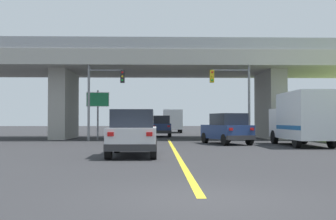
% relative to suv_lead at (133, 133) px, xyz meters
% --- Properties ---
extents(ground, '(160.00, 160.00, 0.00)m').
position_rel_suv_lead_xyz_m(ground, '(1.95, 17.84, -1.02)').
color(ground, '#2B2B2D').
extents(overpass_bridge, '(34.08, 9.69, 7.90)m').
position_rel_suv_lead_xyz_m(overpass_bridge, '(1.95, 17.84, 4.77)').
color(overpass_bridge, '#A8A59E').
rests_on(overpass_bridge, ground).
extents(lane_divider_stripe, '(0.20, 25.07, 0.01)m').
position_rel_suv_lead_xyz_m(lane_divider_stripe, '(1.95, 2.52, -1.01)').
color(lane_divider_stripe, yellow).
rests_on(lane_divider_stripe, ground).
extents(suv_lead, '(2.05, 4.69, 2.02)m').
position_rel_suv_lead_xyz_m(suv_lead, '(0.00, 0.00, 0.00)').
color(suv_lead, silver).
rests_on(suv_lead, ground).
extents(suv_crossing, '(3.06, 4.67, 2.02)m').
position_rel_suv_lead_xyz_m(suv_crossing, '(5.64, 8.99, -0.00)').
color(suv_crossing, navy).
rests_on(suv_crossing, ground).
extents(box_truck, '(2.33, 6.67, 3.25)m').
position_rel_suv_lead_xyz_m(box_truck, '(9.91, 6.80, 0.67)').
color(box_truck, silver).
rests_on(box_truck, ground).
extents(sedan_oncoming, '(1.90, 4.48, 2.02)m').
position_rel_suv_lead_xyz_m(sedan_oncoming, '(1.40, 22.11, -0.00)').
color(sedan_oncoming, navy).
rests_on(sedan_oncoming, ground).
extents(traffic_signal_nearside, '(3.10, 0.36, 6.13)m').
position_rel_suv_lead_xyz_m(traffic_signal_nearside, '(7.09, 13.26, 2.86)').
color(traffic_signal_nearside, slate).
rests_on(traffic_signal_nearside, ground).
extents(traffic_signal_farside, '(2.80, 0.36, 5.96)m').
position_rel_suv_lead_xyz_m(traffic_signal_farside, '(-3.29, 13.33, 2.79)').
color(traffic_signal_farside, slate).
rests_on(traffic_signal_farside, ground).
extents(highway_sign, '(1.85, 0.17, 4.01)m').
position_rel_suv_lead_xyz_m(highway_sign, '(-3.81, 15.66, 1.94)').
color(highway_sign, slate).
rests_on(highway_sign, ground).
extents(semi_truck_distant, '(2.33, 6.99, 2.88)m').
position_rel_suv_lead_xyz_m(semi_truck_distant, '(2.94, 35.01, 0.52)').
color(semi_truck_distant, silver).
rests_on(semi_truck_distant, ground).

